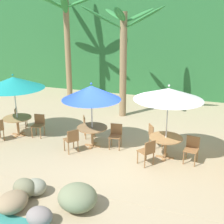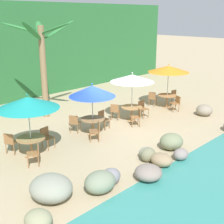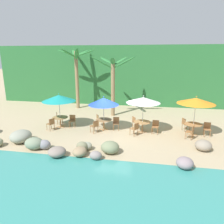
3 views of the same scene
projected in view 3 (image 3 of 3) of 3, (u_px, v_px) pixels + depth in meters
The scene contains 26 objects.
ground_plane at pixel (115, 132), 14.31m from camera, with size 120.00×120.00×0.00m, color tan.
terrace_deck at pixel (115, 132), 14.31m from camera, with size 18.00×5.20×0.01m.
foliage_backdrop at pixel (129, 75), 22.08m from camera, with size 28.00×2.40×6.00m.
rock_seawall at pixel (51, 142), 11.80m from camera, with size 14.45×3.22×0.73m.
umbrella_teal at pixel (59, 98), 14.68m from camera, with size 2.34×2.34×2.47m.
dining_table_teal at pixel (60, 119), 15.07m from camera, with size 1.10×1.10×0.74m.
chair_teal_seaward at pixel (72, 120), 15.15m from camera, with size 0.47×0.48×0.87m.
chair_teal_inland at pixel (58, 117), 15.86m from camera, with size 0.57×0.57×0.87m.
chair_teal_left at pixel (51, 123), 14.40m from camera, with size 0.58×0.57×0.87m.
umbrella_blue at pixel (104, 101), 14.17m from camera, with size 2.08×2.08×2.37m.
dining_table_blue at pixel (104, 121), 14.53m from camera, with size 1.10×1.10×0.74m.
chair_blue_seaward at pixel (116, 122), 14.60m from camera, with size 0.47×0.48×0.87m.
chair_blue_inland at pixel (99, 119), 15.30m from camera, with size 0.58×0.58×0.87m.
chair_blue_left at pixel (95, 126), 13.95m from camera, with size 0.60×0.59×0.87m.
umbrella_white at pixel (143, 100), 13.63m from camera, with size 2.21×2.21×2.52m.
dining_table_white at pixel (142, 124), 14.04m from camera, with size 1.10×1.10×0.74m.
chair_white_seaward at pixel (155, 126), 13.90m from camera, with size 0.47×0.48×0.87m.
chair_white_inland at pixel (135, 122), 14.80m from camera, with size 0.59×0.58×0.87m.
chair_white_left at pixel (135, 128), 13.45m from camera, with size 0.59×0.59×0.87m.
umbrella_orange at pixel (196, 101), 13.14m from camera, with size 2.33×2.33×2.57m.
dining_table_orange at pixel (193, 126), 13.57m from camera, with size 1.10×1.10×0.74m.
chair_orange_seaward at pixel (207, 128), 13.46m from camera, with size 0.46×0.47×0.87m.
chair_orange_inland at pixel (185, 123), 14.38m from camera, with size 0.55×0.55×0.87m.
chair_orange_left at pixel (191, 131), 12.88m from camera, with size 0.56×0.56×0.87m.
palm_tree_nearest at pixel (76, 68), 19.77m from camera, with size 3.61×3.41×5.65m.
palm_tree_second at pixel (113, 76), 17.31m from camera, with size 3.58×3.73×4.99m.
Camera 3 is at (2.21, -13.29, 5.02)m, focal length 33.72 mm.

